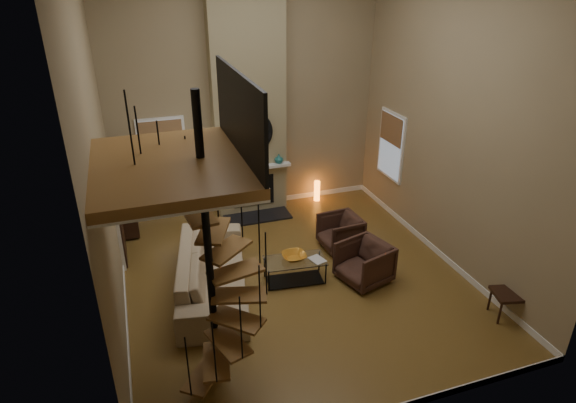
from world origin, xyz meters
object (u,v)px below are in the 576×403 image
object	(u,v)px
side_chair	(514,289)
armchair_near	(343,232)
hutch	(124,193)
accent_lamp	(317,191)
sofa	(212,271)
armchair_far	(367,262)
floor_lamp	(195,177)
coffee_table	(295,268)

from	to	relation	value
side_chair	armchair_near	bearing A→B (deg)	120.02
armchair_near	hutch	bearing A→B (deg)	-119.90
hutch	accent_lamp	xyz separation A→B (m)	(4.44, 0.21, -0.70)
hutch	sofa	xyz separation A→B (m)	(1.31, -2.65, -0.55)
armchair_far	armchair_near	bearing A→B (deg)	161.26
hutch	floor_lamp	distance (m)	1.66
sofa	armchair_far	xyz separation A→B (m)	(2.75, -0.55, -0.04)
armchair_near	accent_lamp	size ratio (longest dim) A/B	1.52
side_chair	coffee_table	bearing A→B (deg)	145.54
armchair_far	accent_lamp	xyz separation A→B (m)	(0.38, 3.41, -0.10)
accent_lamp	armchair_near	bearing A→B (deg)	-98.21
armchair_far	coffee_table	bearing A→B (deg)	-120.63
coffee_table	floor_lamp	xyz separation A→B (m)	(-1.38, 2.10, 1.13)
hutch	armchair_far	distance (m)	5.21
coffee_table	accent_lamp	size ratio (longest dim) A/B	2.25
coffee_table	sofa	bearing A→B (deg)	171.49
armchair_far	sofa	bearing A→B (deg)	-117.43
hutch	armchair_near	bearing A→B (deg)	-26.32
armchair_far	floor_lamp	size ratio (longest dim) A/B	0.50
coffee_table	hutch	bearing A→B (deg)	134.12
sofa	floor_lamp	bearing A→B (deg)	8.17
side_chair	floor_lamp	bearing A→B (deg)	136.48
armchair_near	armchair_far	xyz separation A→B (m)	(-0.05, -1.16, 0.00)
sofa	coffee_table	size ratio (longest dim) A/B	2.49
sofa	armchair_far	size ratio (longest dim) A/B	3.39
armchair_near	sofa	bearing A→B (deg)	-81.30
armchair_near	floor_lamp	bearing A→B (deg)	-118.67
coffee_table	side_chair	size ratio (longest dim) A/B	1.18
hutch	floor_lamp	bearing A→B (deg)	-28.62
sofa	hutch	bearing A→B (deg)	37.28
hutch	coffee_table	bearing A→B (deg)	-45.88
side_chair	sofa	bearing A→B (deg)	152.96
hutch	floor_lamp	xyz separation A→B (m)	(1.40, -0.77, 0.46)
armchair_near	accent_lamp	distance (m)	2.27
accent_lamp	side_chair	bearing A→B (deg)	-75.31
armchair_near	floor_lamp	distance (m)	3.18
armchair_near	armchair_far	size ratio (longest dim) A/B	0.92
coffee_table	floor_lamp	world-z (taller)	floor_lamp
hutch	accent_lamp	bearing A→B (deg)	2.72
armchair_near	coffee_table	world-z (taller)	armchair_near
hutch	coffee_table	distance (m)	4.05
hutch	floor_lamp	world-z (taller)	hutch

